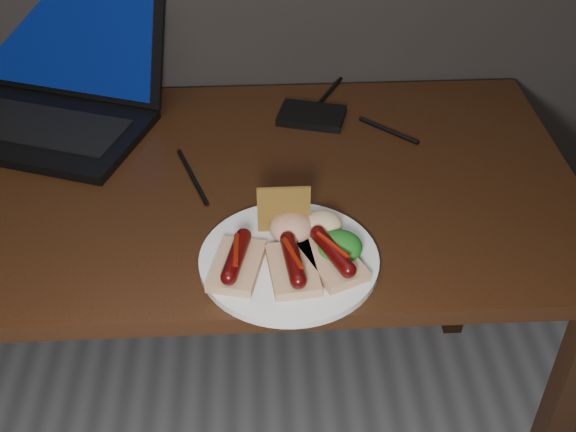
# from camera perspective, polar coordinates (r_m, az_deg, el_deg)

# --- Properties ---
(desk) EXTENTS (1.40, 0.70, 0.75)m
(desk) POSITION_cam_1_polar(r_m,az_deg,el_deg) (1.38, -7.23, -0.16)
(desk) COLOR #341B0D
(desk) RESTS_ON ground
(laptop) EXTENTS (0.51, 0.46, 0.25)m
(laptop) POSITION_cam_1_polar(r_m,az_deg,el_deg) (1.54, -18.33, 9.07)
(laptop) COLOR black
(laptop) RESTS_ON desk
(hard_drive) EXTENTS (0.15, 0.12, 0.02)m
(hard_drive) POSITION_cam_1_polar(r_m,az_deg,el_deg) (1.49, 1.88, 7.92)
(hard_drive) COLOR black
(hard_drive) RESTS_ON desk
(desk_cables) EXTENTS (0.91, 0.45, 0.01)m
(desk_cables) POSITION_cam_1_polar(r_m,az_deg,el_deg) (1.44, -6.34, 6.26)
(desk_cables) COLOR black
(desk_cables) RESTS_ON desk
(plate) EXTENTS (0.34, 0.34, 0.01)m
(plate) POSITION_cam_1_polar(r_m,az_deg,el_deg) (1.13, 0.08, -3.47)
(plate) COLOR silver
(plate) RESTS_ON desk
(bread_sausage_left) EXTENTS (0.09, 0.13, 0.04)m
(bread_sausage_left) POSITION_cam_1_polar(r_m,az_deg,el_deg) (1.10, -4.08, -3.62)
(bread_sausage_left) COLOR #D6AC7E
(bread_sausage_left) RESTS_ON plate
(bread_sausage_center) EXTENTS (0.08, 0.12, 0.04)m
(bread_sausage_center) POSITION_cam_1_polar(r_m,az_deg,el_deg) (1.09, 0.38, -3.90)
(bread_sausage_center) COLOR #D6AC7E
(bread_sausage_center) RESTS_ON plate
(bread_sausage_right) EXTENTS (0.11, 0.13, 0.04)m
(bread_sausage_right) POSITION_cam_1_polar(r_m,az_deg,el_deg) (1.11, 3.52, -3.24)
(bread_sausage_right) COLOR #D6AC7E
(bread_sausage_right) RESTS_ON plate
(crispbread) EXTENTS (0.09, 0.01, 0.08)m
(crispbread) POSITION_cam_1_polar(r_m,az_deg,el_deg) (1.15, -0.34, 0.53)
(crispbread) COLOR olive
(crispbread) RESTS_ON plate
(salad_greens) EXTENTS (0.07, 0.07, 0.04)m
(salad_greens) POSITION_cam_1_polar(r_m,az_deg,el_deg) (1.12, 4.13, -2.42)
(salad_greens) COLOR #195110
(salad_greens) RESTS_ON plate
(salsa_mound) EXTENTS (0.07, 0.07, 0.04)m
(salsa_mound) POSITION_cam_1_polar(r_m,az_deg,el_deg) (1.16, 0.27, -0.90)
(salsa_mound) COLOR maroon
(salsa_mound) RESTS_ON plate
(coleslaw_mound) EXTENTS (0.06, 0.06, 0.04)m
(coleslaw_mound) POSITION_cam_1_polar(r_m,az_deg,el_deg) (1.17, 2.75, -0.68)
(coleslaw_mound) COLOR beige
(coleslaw_mound) RESTS_ON plate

